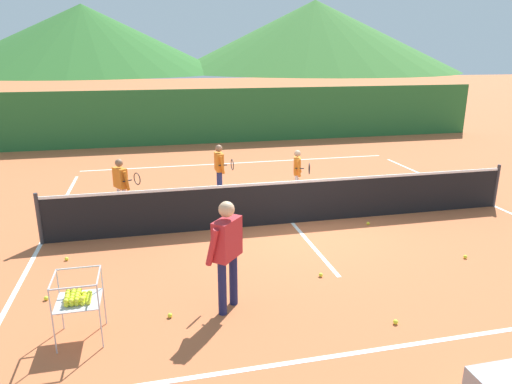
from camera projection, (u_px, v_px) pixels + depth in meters
ground_plane at (292, 223)px, 10.32m from camera, size 120.00×120.00×0.00m
line_baseline_near at (400, 346)px, 5.99m from camera, size 10.43×0.08×0.01m
line_baseline_far at (240, 163)px, 15.91m from camera, size 10.43×0.08×0.01m
line_sideline_west at (41, 244)px, 9.19m from camera, size 0.08×10.64×0.01m
line_sideline_east at (494, 206)px, 11.45m from camera, size 0.08×10.64×0.01m
line_service_center at (292, 223)px, 10.32m from camera, size 0.08×5.34×0.01m
tennis_net at (293, 202)px, 10.18m from camera, size 10.45×0.08×1.05m
instructor at (227, 246)px, 6.60m from camera, size 0.60×0.80×1.67m
student_0 at (121, 182)px, 10.63m from camera, size 0.63×0.54×1.33m
student_1 at (220, 165)px, 12.08m from camera, size 0.43×0.64×1.36m
student_2 at (298, 169)px, 12.01m from camera, size 0.41×0.67×1.24m
ball_cart at (77, 298)px, 6.00m from camera, size 0.58×0.58×0.90m
tennis_ball_0 at (67, 259)px, 8.45m from camera, size 0.07×0.07×0.07m
tennis_ball_1 at (46, 298)px, 7.10m from camera, size 0.07×0.07×0.07m
tennis_ball_2 at (60, 311)px, 6.76m from camera, size 0.07×0.07×0.07m
tennis_ball_3 at (465, 257)px, 8.54m from camera, size 0.07×0.07×0.07m
tennis_ball_5 at (368, 223)px, 10.20m from camera, size 0.07×0.07×0.07m
tennis_ball_6 at (321, 275)px, 7.84m from camera, size 0.07×0.07×0.07m
tennis_ball_7 at (396, 322)px, 6.48m from camera, size 0.07×0.07×0.07m
tennis_ball_8 at (170, 315)px, 6.64m from camera, size 0.07×0.07×0.07m
windscreen_fence at (222, 116)px, 19.13m from camera, size 22.94×0.08×2.23m
hill_0 at (314, 36)px, 91.15m from camera, size 55.60×55.60×13.31m
hill_1 at (84, 39)px, 83.45m from camera, size 50.51×50.51×11.84m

